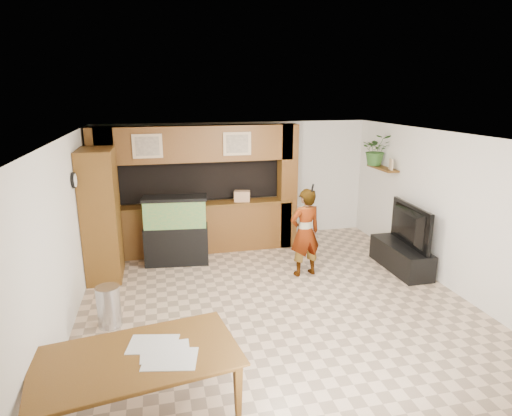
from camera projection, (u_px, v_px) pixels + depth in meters
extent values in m
plane|color=tan|center=(274.00, 301.00, 6.83)|extent=(6.50, 6.50, 0.00)
plane|color=white|center=(276.00, 137.00, 6.15)|extent=(6.50, 6.50, 0.00)
plane|color=silver|center=(236.00, 181.00, 9.54)|extent=(6.00, 0.00, 6.00)
plane|color=silver|center=(64.00, 238.00, 5.82)|extent=(0.00, 6.50, 6.50)
plane|color=silver|center=(448.00, 211.00, 7.15)|extent=(0.00, 6.50, 6.50)
cube|color=brown|center=(201.00, 229.00, 8.80)|extent=(3.80, 0.35, 1.00)
cube|color=brown|center=(200.00, 204.00, 8.66)|extent=(3.80, 0.43, 0.04)
cube|color=brown|center=(198.00, 144.00, 8.34)|extent=(3.80, 0.35, 0.70)
cube|color=brown|center=(105.00, 196.00, 8.19)|extent=(0.50, 0.35, 2.60)
cube|color=brown|center=(287.00, 187.00, 9.00)|extent=(0.35, 0.35, 2.60)
cube|color=black|center=(196.00, 179.00, 9.07)|extent=(4.20, 0.45, 0.85)
cube|color=tan|center=(147.00, 146.00, 7.95)|extent=(0.55, 0.03, 0.45)
cube|color=tan|center=(147.00, 146.00, 7.93)|extent=(0.43, 0.01, 0.35)
cube|color=tan|center=(237.00, 144.00, 8.32)|extent=(0.55, 0.03, 0.45)
cube|color=tan|center=(237.00, 144.00, 8.31)|extent=(0.43, 0.01, 0.35)
cylinder|color=black|center=(74.00, 180.00, 6.61)|extent=(0.04, 0.25, 0.25)
cylinder|color=white|center=(75.00, 180.00, 6.62)|extent=(0.01, 0.21, 0.21)
cube|color=brown|center=(383.00, 168.00, 8.84)|extent=(0.25, 0.90, 0.04)
cube|color=brown|center=(101.00, 215.00, 7.45)|extent=(0.58, 0.94, 2.30)
cylinder|color=#B2B2B7|center=(109.00, 306.00, 6.02)|extent=(0.33, 0.33, 0.60)
cube|color=black|center=(177.00, 245.00, 8.25)|extent=(1.20, 0.45, 0.75)
cube|color=#317B38|center=(175.00, 213.00, 8.08)|extent=(1.15, 0.42, 0.52)
cube|color=black|center=(174.00, 198.00, 8.01)|extent=(1.20, 0.45, 0.06)
cube|color=black|center=(401.00, 257.00, 8.00)|extent=(0.52, 1.43, 0.48)
imported|color=black|center=(404.00, 225.00, 7.84)|extent=(0.27, 1.34, 0.77)
cube|color=tan|center=(391.00, 165.00, 8.51)|extent=(0.06, 0.16, 0.22)
imported|color=#2F5C24|center=(376.00, 150.00, 8.99)|extent=(0.73, 0.68, 0.66)
imported|color=#8D6D4D|center=(305.00, 233.00, 7.61)|extent=(0.64, 0.48, 1.61)
cylinder|color=black|center=(312.00, 188.00, 7.25)|extent=(0.03, 0.09, 0.15)
imported|color=brown|center=(140.00, 388.00, 4.28)|extent=(2.14, 1.41, 0.70)
cube|color=silver|center=(170.00, 359.00, 4.17)|extent=(0.58, 0.47, 0.01)
cube|color=silver|center=(165.00, 351.00, 4.29)|extent=(0.49, 0.36, 0.01)
cube|color=silver|center=(153.00, 344.00, 4.41)|extent=(0.56, 0.46, 0.01)
cube|color=tan|center=(242.00, 196.00, 8.82)|extent=(0.37, 0.29, 0.21)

